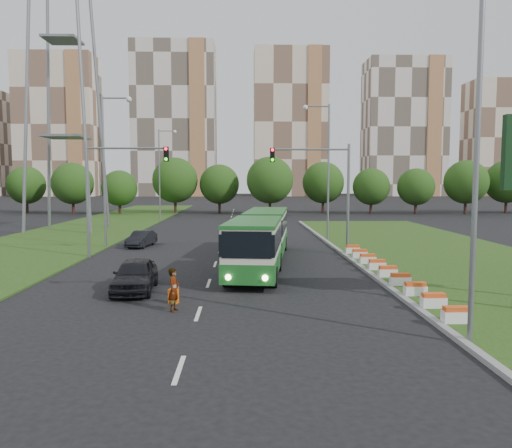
{
  "coord_description": "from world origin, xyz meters",
  "views": [
    {
      "loc": [
        -1.14,
        -25.86,
        5.39
      ],
      "look_at": [
        -0.36,
        5.97,
        2.6
      ],
      "focal_mm": 35.0,
      "sensor_mm": 36.0,
      "label": 1
    }
  ],
  "objects_px": {
    "shopping_trolley": "(173,296)",
    "pedestrian": "(174,290)",
    "car_left_far": "(141,239)",
    "transmission_pylon": "(62,20)",
    "articulated_bus": "(260,237)",
    "traffic_mast_left": "(110,181)",
    "car_left_near": "(135,275)",
    "traffic_mast_median": "(326,181)"
  },
  "relations": [
    {
      "from": "traffic_mast_median",
      "to": "shopping_trolley",
      "type": "height_order",
      "value": "traffic_mast_median"
    },
    {
      "from": "traffic_mast_median",
      "to": "transmission_pylon",
      "type": "height_order",
      "value": "transmission_pylon"
    },
    {
      "from": "traffic_mast_median",
      "to": "car_left_far",
      "type": "relative_size",
      "value": 2.06
    },
    {
      "from": "transmission_pylon",
      "to": "traffic_mast_median",
      "type": "bearing_deg",
      "value": -36.0
    },
    {
      "from": "shopping_trolley",
      "to": "traffic_mast_left",
      "type": "bearing_deg",
      "value": 137.94
    },
    {
      "from": "traffic_mast_left",
      "to": "car_left_far",
      "type": "relative_size",
      "value": 2.06
    },
    {
      "from": "transmission_pylon",
      "to": "articulated_bus",
      "type": "bearing_deg",
      "value": -47.87
    },
    {
      "from": "car_left_far",
      "to": "traffic_mast_median",
      "type": "bearing_deg",
      "value": -8.38
    },
    {
      "from": "traffic_mast_median",
      "to": "pedestrian",
      "type": "bearing_deg",
      "value": -119.54
    },
    {
      "from": "transmission_pylon",
      "to": "car_left_near",
      "type": "distance_m",
      "value": 39.0
    },
    {
      "from": "car_left_far",
      "to": "shopping_trolley",
      "type": "height_order",
      "value": "car_left_far"
    },
    {
      "from": "articulated_bus",
      "to": "shopping_trolley",
      "type": "distance_m",
      "value": 11.15
    },
    {
      "from": "car_left_far",
      "to": "pedestrian",
      "type": "bearing_deg",
      "value": -65.06
    },
    {
      "from": "traffic_mast_median",
      "to": "car_left_near",
      "type": "relative_size",
      "value": 1.71
    },
    {
      "from": "traffic_mast_left",
      "to": "articulated_bus",
      "type": "height_order",
      "value": "traffic_mast_left"
    },
    {
      "from": "car_left_far",
      "to": "transmission_pylon",
      "type": "bearing_deg",
      "value": 138.14
    },
    {
      "from": "car_left_far",
      "to": "pedestrian",
      "type": "distance_m",
      "value": 20.98
    },
    {
      "from": "articulated_bus",
      "to": "shopping_trolley",
      "type": "relative_size",
      "value": 26.95
    },
    {
      "from": "traffic_mast_left",
      "to": "transmission_pylon",
      "type": "relative_size",
      "value": 0.18
    },
    {
      "from": "transmission_pylon",
      "to": "car_left_far",
      "type": "distance_m",
      "value": 27.26
    },
    {
      "from": "shopping_trolley",
      "to": "car_left_near",
      "type": "bearing_deg",
      "value": 154.76
    },
    {
      "from": "transmission_pylon",
      "to": "articulated_bus",
      "type": "xyz_separation_m",
      "value": [
        19.91,
        -22.01,
        -20.27
      ]
    },
    {
      "from": "traffic_mast_left",
      "to": "pedestrian",
      "type": "xyz_separation_m",
      "value": [
        6.34,
        -14.55,
        -4.46
      ]
    },
    {
      "from": "traffic_mast_median",
      "to": "articulated_bus",
      "type": "xyz_separation_m",
      "value": [
        -4.87,
        -4.01,
        -3.62
      ]
    },
    {
      "from": "articulated_bus",
      "to": "car_left_near",
      "type": "distance_m",
      "value": 10.09
    },
    {
      "from": "traffic_mast_left",
      "to": "transmission_pylon",
      "type": "bearing_deg",
      "value": 116.86
    },
    {
      "from": "pedestrian",
      "to": "shopping_trolley",
      "type": "relative_size",
      "value": 2.81
    },
    {
      "from": "transmission_pylon",
      "to": "articulated_bus",
      "type": "height_order",
      "value": "transmission_pylon"
    },
    {
      "from": "shopping_trolley",
      "to": "pedestrian",
      "type": "bearing_deg",
      "value": -57.76
    },
    {
      "from": "transmission_pylon",
      "to": "car_left_near",
      "type": "bearing_deg",
      "value": -65.53
    },
    {
      "from": "articulated_bus",
      "to": "car_left_far",
      "type": "distance_m",
      "value": 12.87
    },
    {
      "from": "traffic_mast_left",
      "to": "car_left_near",
      "type": "distance_m",
      "value": 12.36
    },
    {
      "from": "car_left_far",
      "to": "car_left_near",
      "type": "bearing_deg",
      "value": -69.65
    },
    {
      "from": "pedestrian",
      "to": "shopping_trolley",
      "type": "bearing_deg",
      "value": 22.63
    },
    {
      "from": "traffic_mast_left",
      "to": "car_left_near",
      "type": "relative_size",
      "value": 1.71
    },
    {
      "from": "pedestrian",
      "to": "shopping_trolley",
      "type": "distance_m",
      "value": 1.43
    },
    {
      "from": "pedestrian",
      "to": "traffic_mast_left",
      "type": "bearing_deg",
      "value": 37.06
    },
    {
      "from": "traffic_mast_median",
      "to": "car_left_far",
      "type": "height_order",
      "value": "traffic_mast_median"
    },
    {
      "from": "articulated_bus",
      "to": "shopping_trolley",
      "type": "xyz_separation_m",
      "value": [
        -4.16,
        -10.25,
        -1.41
      ]
    },
    {
      "from": "car_left_near",
      "to": "pedestrian",
      "type": "height_order",
      "value": "pedestrian"
    },
    {
      "from": "traffic_mast_left",
      "to": "pedestrian",
      "type": "distance_m",
      "value": 16.49
    },
    {
      "from": "car_left_near",
      "to": "traffic_mast_median",
      "type": "bearing_deg",
      "value": 43.22
    }
  ]
}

